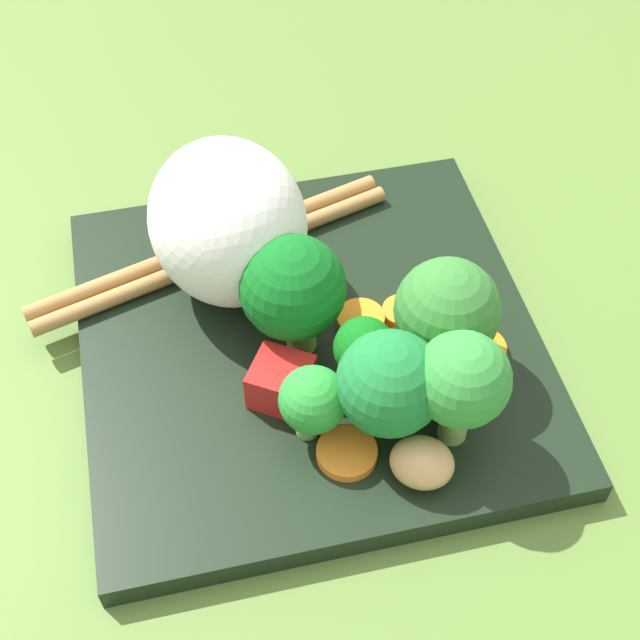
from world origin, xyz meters
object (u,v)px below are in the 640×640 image
rice_mound (228,222)px  carrot_slice_2 (400,310)px  square_plate (310,344)px  chopstick_pair (213,251)px  broccoli_floret_2 (447,313)px

rice_mound → carrot_slice_2: 10.17cm
square_plate → rice_mound: size_ratio=2.57×
rice_mound → chopstick_pair: bearing=112.5°
square_plate → broccoli_floret_2: bearing=-28.0°
square_plate → carrot_slice_2: size_ratio=11.33×
rice_mound → carrot_slice_2: (8.12, -4.70, -3.93)cm
square_plate → broccoli_floret_2: broccoli_floret_2 is taller
rice_mound → chopstick_pair: 4.34cm
square_plate → rice_mound: rice_mound is taller
chopstick_pair → rice_mound: bearing=97.6°
carrot_slice_2 → chopstick_pair: 11.06cm
square_plate → rice_mound: bearing=122.2°
square_plate → chopstick_pair: size_ratio=1.11×
carrot_slice_2 → rice_mound: bearing=149.9°
chopstick_pair → square_plate: bearing=104.7°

